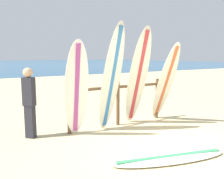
# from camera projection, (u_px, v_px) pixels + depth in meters

# --- Properties ---
(ground_plane) EXTENTS (120.00, 120.00, 0.00)m
(ground_plane) POSITION_uv_depth(u_px,v_px,m) (189.00, 153.00, 4.46)
(ground_plane) COLOR #CCB784
(surfboard_rack) EXTENTS (2.84, 0.09, 1.18)m
(surfboard_rack) POSITION_uv_depth(u_px,v_px,m) (118.00, 97.00, 6.18)
(surfboard_rack) COLOR brown
(surfboard_rack) RESTS_ON ground
(surfboard_leaning_far_left) EXTENTS (0.66, 0.77, 2.19)m
(surfboard_leaning_far_left) POSITION_uv_depth(u_px,v_px,m) (76.00, 90.00, 5.16)
(surfboard_leaning_far_left) COLOR white
(surfboard_leaning_far_left) RESTS_ON ground
(surfboard_leaning_left) EXTENTS (0.69, 0.81, 2.62)m
(surfboard_leaning_left) POSITION_uv_depth(u_px,v_px,m) (112.00, 78.00, 5.54)
(surfboard_leaning_left) COLOR white
(surfboard_leaning_left) RESTS_ON ground
(surfboard_leaning_center_left) EXTENTS (0.64, 0.97, 2.57)m
(surfboard_leaning_center_left) POSITION_uv_depth(u_px,v_px,m) (138.00, 77.00, 6.09)
(surfboard_leaning_center_left) COLOR silver
(surfboard_leaning_center_left) RESTS_ON ground
(surfboard_leaning_center) EXTENTS (0.69, 1.18, 2.20)m
(surfboard_leaning_center) POSITION_uv_depth(u_px,v_px,m) (165.00, 83.00, 6.43)
(surfboard_leaning_center) COLOR white
(surfboard_leaning_center) RESTS_ON ground
(surfboard_lying_on_sand) EXTENTS (2.26, 1.10, 0.08)m
(surfboard_lying_on_sand) POSITION_uv_depth(u_px,v_px,m) (170.00, 158.00, 4.19)
(surfboard_lying_on_sand) COLOR white
(surfboard_lying_on_sand) RESTS_ON ground
(beachgoer_standing) EXTENTS (0.29, 0.30, 1.59)m
(beachgoer_standing) POSITION_uv_depth(u_px,v_px,m) (29.00, 100.00, 5.19)
(beachgoer_standing) COLOR #26262D
(beachgoer_standing) RESTS_ON ground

